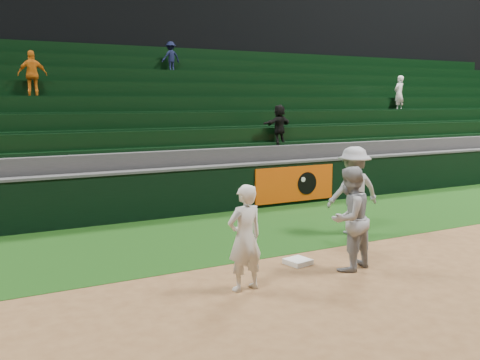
% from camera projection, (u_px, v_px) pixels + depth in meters
% --- Properties ---
extents(ground, '(70.00, 70.00, 0.00)m').
position_uv_depth(ground, '(312.00, 268.00, 9.47)').
color(ground, brown).
rests_on(ground, ground).
extents(foul_grass, '(36.00, 4.20, 0.01)m').
position_uv_depth(foul_grass, '(234.00, 232.00, 12.09)').
color(foul_grass, '#11350D').
rests_on(foul_grass, ground).
extents(upper_deck, '(40.00, 12.00, 12.00)m').
position_uv_depth(upper_deck, '(84.00, 31.00, 23.80)').
color(upper_deck, black).
rests_on(upper_deck, ground).
extents(first_base, '(0.47, 0.47, 0.09)m').
position_uv_depth(first_base, '(298.00, 262.00, 9.72)').
color(first_base, white).
rests_on(first_base, ground).
extents(first_baseman, '(0.65, 0.46, 1.68)m').
position_uv_depth(first_baseman, '(245.00, 238.00, 8.29)').
color(first_baseman, silver).
rests_on(first_baseman, ground).
extents(baserunner, '(1.05, 0.92, 1.83)m').
position_uv_depth(baserunner, '(349.00, 219.00, 9.30)').
color(baserunner, '#92959C').
rests_on(baserunner, ground).
extents(base_coach, '(1.32, 0.84, 1.94)m').
position_uv_depth(base_coach, '(354.00, 190.00, 11.82)').
color(base_coach, '#A1A4AF').
rests_on(base_coach, foul_grass).
extents(field_wall, '(36.00, 0.45, 1.25)m').
position_uv_depth(field_wall, '(196.00, 190.00, 13.92)').
color(field_wall, black).
rests_on(field_wall, ground).
extents(stadium_seating, '(36.00, 5.95, 4.93)m').
position_uv_depth(stadium_seating, '(148.00, 140.00, 17.04)').
color(stadium_seating, '#343436').
rests_on(stadium_seating, ground).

